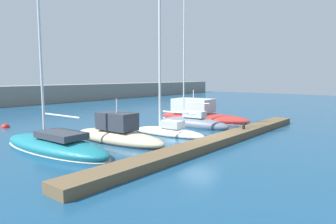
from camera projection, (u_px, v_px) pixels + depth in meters
ground_plane at (199, 140)px, 20.94m from camera, size 120.00×120.00×0.00m
dock_pier at (219, 140)px, 19.92m from camera, size 23.41×1.42×0.48m
sailboat_teal_nearest at (55, 144)px, 18.11m from camera, size 3.20×9.35×19.83m
motorboat_sand_second at (117, 135)px, 20.45m from camera, size 2.63×7.88×3.19m
sailboat_ivory_third at (169, 130)px, 22.86m from camera, size 2.12×6.22×11.30m
sailboat_slate_fourth at (193, 122)px, 26.55m from camera, size 2.25×6.84×14.19m
motorboat_red_fifth at (200, 114)px, 30.27m from camera, size 4.01×9.79×3.20m
mooring_buoy_red at (6, 128)px, 26.15m from camera, size 0.69×0.69×0.69m
dock_bollard at (244, 126)px, 22.57m from camera, size 0.20×0.20×0.44m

